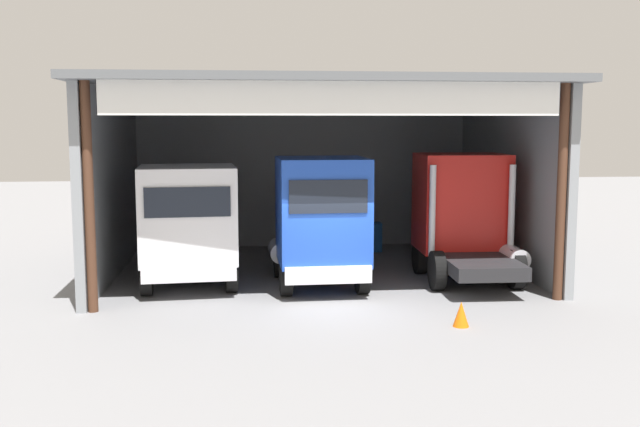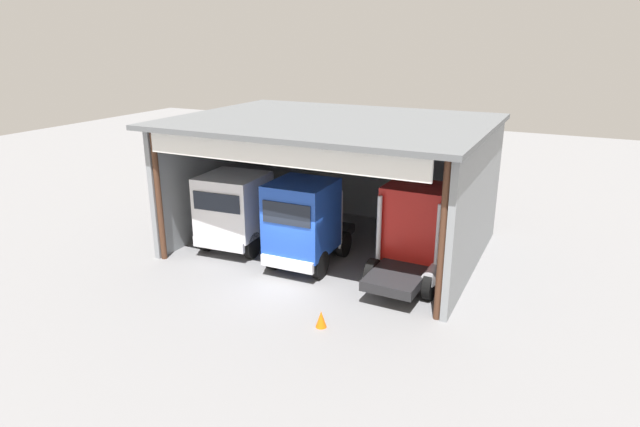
{
  "view_description": "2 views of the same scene",
  "coord_description": "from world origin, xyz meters",
  "views": [
    {
      "loc": [
        -2.17,
        -17.34,
        4.51
      ],
      "look_at": [
        0.0,
        3.2,
        1.91
      ],
      "focal_mm": 40.95,
      "sensor_mm": 36.0,
      "label": 1
    },
    {
      "loc": [
        9.25,
        -15.69,
        8.82
      ],
      "look_at": [
        0.0,
        3.2,
        1.91
      ],
      "focal_mm": 30.16,
      "sensor_mm": 36.0,
      "label": 2
    }
  ],
  "objects": [
    {
      "name": "truck_red_yard_outside",
      "position": [
        4.14,
        2.95,
        1.86
      ],
      "size": [
        2.67,
        4.57,
        3.59
      ],
      "rotation": [
        0.0,
        0.0,
        -0.03
      ],
      "color": "red",
      "rests_on": "ground"
    },
    {
      "name": "ground_plane",
      "position": [
        0.0,
        0.0,
        0.0
      ],
      "size": [
        80.0,
        80.0,
        0.0
      ],
      "primitive_type": "plane",
      "color": "slate",
      "rests_on": "ground"
    },
    {
      "name": "tool_cart",
      "position": [
        2.16,
        7.62,
        0.5
      ],
      "size": [
        0.9,
        0.6,
        1.0
      ],
      "primitive_type": "cube",
      "color": "#1E59A5",
      "rests_on": "ground"
    },
    {
      "name": "truck_blue_center_bay",
      "position": [
        -0.12,
        2.06,
        1.88
      ],
      "size": [
        2.55,
        4.94,
        3.57
      ],
      "rotation": [
        0.0,
        0.0,
        3.16
      ],
      "color": "#1E47B7",
      "rests_on": "ground"
    },
    {
      "name": "oil_drum",
      "position": [
        2.17,
        7.9,
        0.43
      ],
      "size": [
        0.58,
        0.58,
        0.86
      ],
      "primitive_type": "cylinder",
      "color": "gold",
      "rests_on": "ground"
    },
    {
      "name": "truck_white_center_right_bay",
      "position": [
        -3.69,
        2.55,
        1.79
      ],
      "size": [
        2.9,
        5.03,
        3.34
      ],
      "rotation": [
        0.0,
        0.0,
        3.21
      ],
      "color": "white",
      "rests_on": "ground"
    },
    {
      "name": "workshop_shed",
      "position": [
        0.0,
        5.43,
        3.83
      ],
      "size": [
        12.66,
        9.89,
        5.66
      ],
      "color": "gray",
      "rests_on": "ground"
    },
    {
      "name": "traffic_cone",
      "position": [
        2.59,
        -2.02,
        0.28
      ],
      "size": [
        0.36,
        0.36,
        0.56
      ],
      "primitive_type": "cone",
      "color": "orange",
      "rests_on": "ground"
    }
  ]
}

